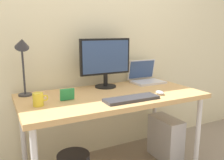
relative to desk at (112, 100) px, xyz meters
The scene contains 10 objects.
back_wall 0.76m from the desk, 90.00° to the left, with size 4.40×0.04×2.60m, color beige.
desk is the anchor object (origin of this frame).
monitor 0.41m from the desk, 76.72° to the left, with size 0.50×0.20×0.46m.
laptop 0.60m from the desk, 26.62° to the left, with size 0.32×0.26×0.23m.
desk_lamp 0.82m from the desk, 159.53° to the left, with size 0.11×0.16×0.50m.
keyboard 0.25m from the desk, 78.84° to the right, with size 0.44×0.14×0.02m, color #333338.
mouse 0.41m from the desk, 30.50° to the right, with size 0.06×0.09×0.03m, color #B2B2B7.
coffee_mug 0.63m from the desk, behind, with size 0.11×0.08×0.10m.
photo_frame 0.41m from the desk, behind, with size 0.11×0.02×0.09m, color #268C4C.
computer_tower 0.75m from the desk, ahead, with size 0.18×0.36×0.42m, color #B2B2B7.
Camera 1 is at (-0.88, -1.73, 1.25)m, focal length 37.76 mm.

